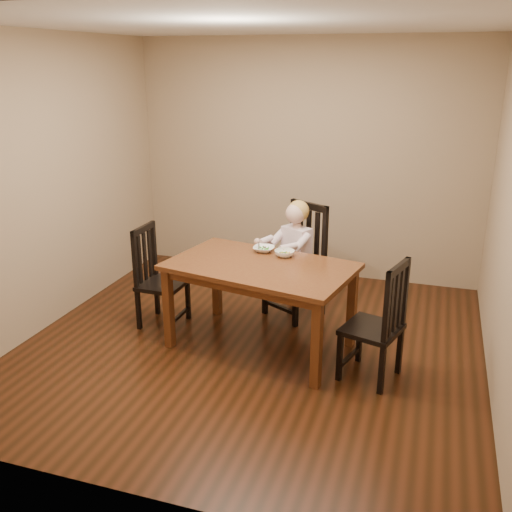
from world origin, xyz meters
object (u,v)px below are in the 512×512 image
(chair_left, at_px, (158,278))
(bowl_peas, at_px, (264,249))
(bowl_veg, at_px, (285,253))
(toddler, at_px, (295,248))
(dining_table, at_px, (260,274))
(chair_child, at_px, (298,262))
(chair_right, at_px, (378,324))

(chair_left, height_order, bowl_peas, chair_left)
(bowl_veg, bearing_deg, toddler, 93.26)
(dining_table, distance_m, chair_child, 0.83)
(chair_child, bearing_deg, dining_table, 108.50)
(chair_left, xyz_separation_m, bowl_peas, (1.00, 0.19, 0.34))
(chair_left, relative_size, chair_right, 0.97)
(chair_left, distance_m, bowl_peas, 1.07)
(chair_left, bearing_deg, bowl_peas, 101.94)
(dining_table, xyz_separation_m, chair_left, (-1.08, 0.15, -0.22))
(chair_left, height_order, chair_right, chair_right)
(dining_table, xyz_separation_m, chair_right, (1.05, -0.24, -0.21))
(chair_child, bearing_deg, chair_left, 56.77)
(dining_table, bearing_deg, chair_left, 172.13)
(chair_left, bearing_deg, dining_table, 83.19)
(chair_child, height_order, toddler, chair_child)
(chair_child, relative_size, bowl_veg, 6.26)
(dining_table, bearing_deg, toddler, 81.36)
(chair_right, height_order, toddler, toddler)
(chair_right, relative_size, bowl_peas, 5.27)
(toddler, height_order, bowl_veg, toddler)
(chair_left, bearing_deg, chair_child, 119.33)
(chair_child, height_order, chair_right, chair_child)
(chair_child, xyz_separation_m, bowl_veg, (0.00, -0.54, 0.27))
(chair_right, bearing_deg, chair_left, 95.78)
(dining_table, relative_size, toddler, 2.71)
(dining_table, relative_size, chair_child, 1.52)
(chair_child, bearing_deg, bowl_veg, 118.56)
(chair_child, height_order, bowl_veg, chair_child)
(chair_child, bearing_deg, bowl_peas, 93.37)
(bowl_peas, height_order, bowl_veg, bowl_veg)
(chair_child, relative_size, chair_left, 1.15)
(chair_left, xyz_separation_m, toddler, (1.19, 0.61, 0.23))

